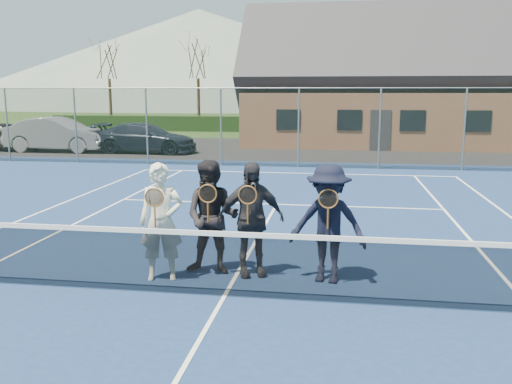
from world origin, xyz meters
TOP-DOWN VIEW (x-y plane):
  - ground at (0.00, 20.00)m, footprint 220.00×220.00m
  - court_surface at (0.00, 0.00)m, footprint 30.00×30.00m
  - tarmac_carpark at (-4.00, 20.00)m, footprint 40.00×12.00m
  - hedge_row at (0.00, 32.00)m, footprint 40.00×1.20m
  - hill_west at (-25.00, 95.00)m, footprint 110.00×110.00m
  - hill_centre at (20.00, 95.00)m, footprint 120.00×120.00m
  - car_a at (-14.94, 17.53)m, footprint 4.36×2.12m
  - car_b at (-11.92, 17.37)m, footprint 5.03×1.80m
  - car_c at (-7.53, 17.49)m, footprint 4.93×2.19m
  - court_markings at (0.00, 0.00)m, footprint 11.03×23.83m
  - tennis_net at (0.00, 0.00)m, footprint 11.68×0.08m
  - perimeter_fence at (0.00, 13.50)m, footprint 30.07×0.07m
  - clubhouse at (4.00, 24.00)m, footprint 15.60×8.20m
  - tree_a at (-16.00, 33.00)m, footprint 3.20×3.20m
  - tree_b at (-9.00, 33.00)m, footprint 3.20×3.20m
  - tree_c at (2.00, 33.00)m, footprint 3.20×3.20m
  - tree_d at (12.00, 33.00)m, footprint 3.20×3.20m
  - player_a at (-1.09, 0.58)m, footprint 0.74×0.57m
  - player_b at (-0.40, 0.99)m, footprint 0.90×0.72m
  - player_c at (0.21, 0.98)m, footprint 1.14×0.78m
  - player_d at (1.41, 0.86)m, footprint 1.26×0.87m

SIDE VIEW (x-z plane):
  - ground at x=0.00m, z-range 0.00..0.00m
  - tarmac_carpark at x=-4.00m, z-range 0.00..0.01m
  - court_surface at x=0.00m, z-range 0.00..0.02m
  - court_markings at x=0.00m, z-range 0.02..0.03m
  - tennis_net at x=0.00m, z-range -0.01..1.09m
  - hedge_row at x=0.00m, z-range 0.00..1.10m
  - car_c at x=-7.53m, z-range 0.00..1.41m
  - car_a at x=-14.94m, z-range 0.00..1.43m
  - car_b at x=-11.92m, z-range 0.00..1.65m
  - player_d at x=1.41m, z-range 0.02..1.82m
  - player_b at x=-0.40m, z-range 0.02..1.82m
  - player_c at x=0.21m, z-range 0.02..1.82m
  - player_a at x=-1.09m, z-range 0.02..1.82m
  - perimeter_fence at x=0.00m, z-range 0.01..3.03m
  - clubhouse at x=4.00m, z-range 0.14..7.84m
  - tree_a at x=-16.00m, z-range 1.91..9.68m
  - tree_b at x=-9.00m, z-range 1.91..9.68m
  - tree_c at x=2.00m, z-range 1.91..9.68m
  - tree_d at x=12.00m, z-range 1.91..9.68m
  - hill_west at x=-25.00m, z-range 0.00..18.00m
  - hill_centre at x=20.00m, z-range 0.00..22.00m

